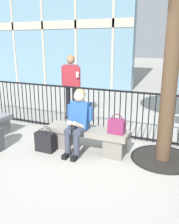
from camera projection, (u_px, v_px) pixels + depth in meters
ground_plane at (87, 150)px, 4.67m from camera, size 60.00×60.00×0.00m
stone_bench at (87, 137)px, 4.59m from camera, size 1.60×0.44×0.45m
seated_person_with_phone at (78, 119)px, 4.42m from camera, size 0.52×0.66×1.21m
handbag_on_bench at (117, 126)px, 4.27m from camera, size 0.29×0.18×0.36m
shopping_bag at (45, 142)px, 4.57m from camera, size 0.37×0.17×0.49m
bystander_further_back at (71, 82)px, 6.38m from camera, size 0.55×0.34×1.71m
plaza_railing at (104, 112)px, 5.31m from camera, size 9.90×0.04×1.06m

